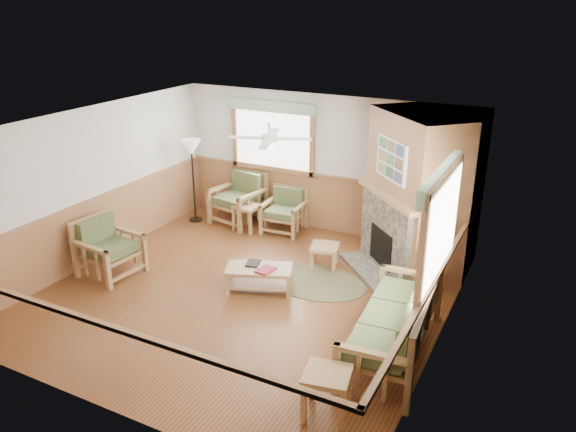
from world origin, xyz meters
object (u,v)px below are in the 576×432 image
at_px(sofa, 394,320).
at_px(floor_lamp_left, 193,181).
at_px(armchair_left, 109,248).
at_px(footstool, 325,256).
at_px(coffee_table, 259,279).
at_px(armchair_back_right, 284,211).
at_px(end_table_chairs, 247,218).
at_px(armchair_back_left, 238,198).
at_px(floor_lamp_right, 424,251).
at_px(end_table_sofa, 327,394).

distance_m(sofa, floor_lamp_left, 5.77).
bearing_deg(sofa, armchair_left, -94.72).
bearing_deg(footstool, coffee_table, -115.01).
bearing_deg(armchair_back_right, end_table_chairs, -160.61).
height_order(armchair_back_left, footstool, armchair_back_left).
bearing_deg(floor_lamp_right, floor_lamp_left, 167.48).
bearing_deg(armchair_back_left, floor_lamp_left, -147.76).
distance_m(armchair_back_right, coffee_table, 2.50).
bearing_deg(floor_lamp_left, armchair_back_left, 21.97).
bearing_deg(floor_lamp_left, end_table_chairs, 2.23).
height_order(end_table_chairs, footstool, end_table_chairs).
xyz_separation_m(sofa, armchair_back_left, (-4.25, 3.04, 0.00)).
bearing_deg(sofa, end_table_chairs, -129.69).
bearing_deg(armchair_back_right, footstool, -43.07).
xyz_separation_m(coffee_table, end_table_sofa, (2.09, -2.13, 0.08)).
height_order(armchair_back_right, end_table_chairs, armchair_back_right).
height_order(floor_lamp_left, floor_lamp_right, floor_lamp_left).
height_order(armchair_back_right, armchair_left, armchair_left).
height_order(armchair_left, end_table_chairs, armchair_left).
xyz_separation_m(armchair_back_right, end_table_sofa, (2.87, -4.49, -0.14)).
bearing_deg(end_table_chairs, armchair_back_right, 23.44).
bearing_deg(coffee_table, end_table_chairs, 102.89).
relative_size(coffee_table, footstool, 2.21).
height_order(armchair_back_left, floor_lamp_left, floor_lamp_left).
relative_size(armchair_left, floor_lamp_left, 0.56).
xyz_separation_m(end_table_sofa, floor_lamp_right, (0.26, 3.03, 0.53)).
distance_m(sofa, armchair_left, 4.90).
bearing_deg(footstool, sofa, -46.87).
relative_size(armchair_back_left, coffee_table, 1.00).
bearing_deg(end_table_sofa, armchair_left, 161.88).
height_order(footstool, floor_lamp_left, floor_lamp_left).
relative_size(armchair_back_right, end_table_sofa, 1.50).
height_order(armchair_back_left, end_table_sofa, armchair_back_left).
bearing_deg(coffee_table, footstool, 42.75).
bearing_deg(armchair_back_left, floor_lamp_right, -8.87).
xyz_separation_m(end_table_chairs, floor_lamp_left, (-1.24, -0.05, 0.60)).
height_order(coffee_table, floor_lamp_left, floor_lamp_left).
bearing_deg(floor_lamp_left, armchair_left, -85.89).
distance_m(end_table_sofa, footstool, 3.70).
xyz_separation_m(armchair_back_left, end_table_chairs, (0.40, -0.29, -0.25)).
relative_size(armchair_back_left, armchair_back_right, 1.21).
bearing_deg(end_table_sofa, floor_lamp_right, 85.02).
height_order(armchair_left, floor_lamp_right, floor_lamp_right).
height_order(sofa, floor_lamp_left, floor_lamp_left).
xyz_separation_m(armchair_back_right, floor_lamp_right, (3.14, -1.46, 0.39)).
relative_size(sofa, end_table_chairs, 4.26).
height_order(end_table_sofa, floor_lamp_left, floor_lamp_left).
xyz_separation_m(armchair_back_left, footstool, (2.44, -1.11, -0.31)).
height_order(sofa, armchair_back_left, armchair_back_left).
bearing_deg(end_table_sofa, armchair_back_left, 131.27).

